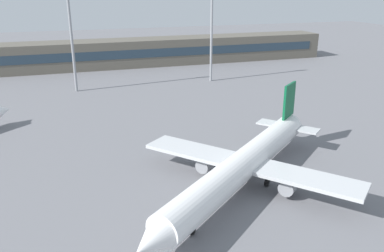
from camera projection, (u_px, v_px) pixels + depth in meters
ground_plane at (183, 143)px, 71.40m from camera, size 400.00×400.00×0.00m
terminal_building at (118, 53)px, 136.55m from camera, size 151.31×12.13×9.00m
airplane_near at (243, 165)px, 54.47m from camera, size 37.21×32.24×11.25m
floodlight_tower_west at (212, 28)px, 112.49m from camera, size 3.20×0.80×25.99m
floodlight_tower_east at (71, 27)px, 100.64m from camera, size 3.20×0.80×28.93m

